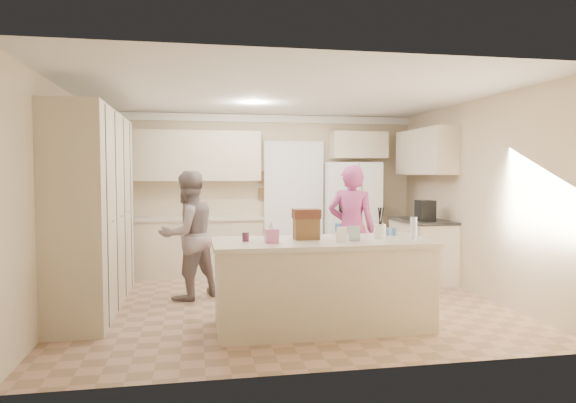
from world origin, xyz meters
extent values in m
cube|color=tan|center=(0.00, 0.00, -0.01)|extent=(5.20, 4.60, 0.02)
cube|color=white|center=(0.00, 0.00, 2.61)|extent=(5.20, 4.60, 0.02)
cube|color=beige|center=(0.00, 2.31, 1.30)|extent=(5.20, 0.02, 2.60)
cube|color=beige|center=(0.00, -2.31, 1.30)|extent=(5.20, 0.02, 2.60)
cube|color=beige|center=(-2.61, 0.00, 1.30)|extent=(0.02, 4.60, 2.60)
cube|color=beige|center=(2.61, 0.00, 1.30)|extent=(0.02, 4.60, 2.60)
cube|color=white|center=(0.00, 2.26, 2.53)|extent=(5.20, 0.08, 0.12)
cube|color=beige|center=(-2.30, 0.20, 1.18)|extent=(0.60, 2.60, 2.35)
cube|color=beige|center=(-1.15, 2.00, 0.44)|extent=(2.20, 0.60, 0.88)
cube|color=beige|center=(-1.15, 1.99, 0.90)|extent=(2.24, 0.63, 0.04)
cube|color=beige|center=(-1.15, 2.12, 1.90)|extent=(2.20, 0.35, 0.80)
cube|color=black|center=(0.55, 2.28, 1.05)|extent=(0.90, 0.06, 2.10)
cube|color=white|center=(0.55, 2.24, 1.05)|extent=(1.02, 0.03, 2.22)
cube|color=brown|center=(0.02, 2.27, 1.55)|extent=(0.15, 0.02, 0.20)
cube|color=brown|center=(0.02, 2.27, 1.28)|extent=(0.15, 0.02, 0.20)
cube|color=white|center=(1.51, 2.05, 0.90)|extent=(0.98, 0.81, 1.80)
cube|color=gray|center=(1.51, 1.69, 0.90)|extent=(0.02, 0.02, 1.78)
cube|color=black|center=(1.29, 1.68, 1.15)|extent=(0.22, 0.03, 0.35)
cylinder|color=silver|center=(1.46, 1.68, 1.05)|extent=(0.02, 0.02, 0.85)
cylinder|color=silver|center=(1.56, 1.68, 1.05)|extent=(0.02, 0.02, 0.85)
cube|color=beige|center=(1.65, 2.12, 2.10)|extent=(0.95, 0.35, 0.45)
cube|color=beige|center=(2.30, 1.00, 0.44)|extent=(0.60, 1.20, 0.88)
cube|color=#2D2B28|center=(2.29, 1.00, 0.90)|extent=(0.63, 1.24, 0.04)
cube|color=beige|center=(2.43, 1.20, 1.95)|extent=(0.35, 1.50, 0.70)
cube|color=black|center=(2.25, 0.80, 1.07)|extent=(0.22, 0.28, 0.30)
cube|color=beige|center=(0.20, -1.10, 0.44)|extent=(2.20, 0.90, 0.88)
cube|color=beige|center=(0.20, -1.10, 0.90)|extent=(2.28, 0.96, 0.05)
cylinder|color=white|center=(0.85, -1.05, 1.00)|extent=(0.13, 0.13, 0.15)
cube|color=pink|center=(-0.35, -1.20, 1.00)|extent=(0.13, 0.13, 0.14)
cone|color=white|center=(-0.35, -1.20, 1.10)|extent=(0.08, 0.08, 0.08)
cube|color=brown|center=(0.05, -1.00, 1.04)|extent=(0.26, 0.18, 0.22)
cube|color=#592D1E|center=(0.05, -1.00, 1.20)|extent=(0.28, 0.20, 0.10)
cylinder|color=#59263F|center=(-0.60, -1.05, 0.97)|extent=(0.07, 0.07, 0.09)
cube|color=white|center=(0.35, -1.30, 1.01)|extent=(0.12, 0.06, 0.16)
cube|color=silver|center=(0.50, -1.25, 1.01)|extent=(0.12, 0.05, 0.16)
cylinder|color=silver|center=(1.15, -1.25, 1.04)|extent=(0.07, 0.07, 0.24)
cylinder|color=teal|center=(1.02, -0.88, 0.97)|extent=(0.05, 0.05, 0.09)
cylinder|color=teal|center=(1.09, -0.88, 0.97)|extent=(0.05, 0.05, 0.09)
imported|color=gray|center=(-1.20, 0.42, 0.83)|extent=(1.02, 0.97, 1.66)
imported|color=#C74E9F|center=(0.96, 0.32, 0.87)|extent=(0.74, 0.63, 1.73)
camera|label=1|loc=(-1.11, -6.28, 1.63)|focal=32.00mm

